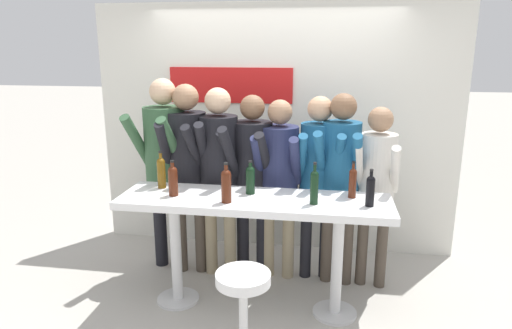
% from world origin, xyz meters
% --- Properties ---
extents(ground_plane, '(40.00, 40.00, 0.00)m').
position_xyz_m(ground_plane, '(0.00, 0.00, 0.00)').
color(ground_plane, '#B2ADA3').
extents(back_wall, '(3.76, 0.12, 2.56)m').
position_xyz_m(back_wall, '(-0.00, 1.32, 1.29)').
color(back_wall, silver).
rests_on(back_wall, ground_plane).
extents(tasting_table, '(2.16, 0.59, 0.97)m').
position_xyz_m(tasting_table, '(0.00, 0.00, 0.81)').
color(tasting_table, white).
rests_on(tasting_table, ground_plane).
extents(bar_stool, '(0.38, 0.38, 0.71)m').
position_xyz_m(bar_stool, '(0.05, -0.75, 0.47)').
color(bar_stool, silver).
rests_on(bar_stool, ground_plane).
extents(person_far_left, '(0.53, 0.65, 1.85)m').
position_xyz_m(person_far_left, '(-0.94, 0.59, 1.15)').
color(person_far_left, black).
rests_on(person_far_left, ground_plane).
extents(person_left, '(0.46, 0.59, 1.81)m').
position_xyz_m(person_left, '(-0.71, 0.54, 1.13)').
color(person_left, '#473D33').
rests_on(person_left, ground_plane).
extents(person_center_left, '(0.47, 0.59, 1.78)m').
position_xyz_m(person_center_left, '(-0.41, 0.52, 1.11)').
color(person_center_left, gray).
rests_on(person_center_left, ground_plane).
extents(person_center, '(0.50, 0.60, 1.72)m').
position_xyz_m(person_center, '(-0.12, 0.60, 1.06)').
color(person_center, black).
rests_on(person_center, ground_plane).
extents(person_center_right, '(0.42, 0.53, 1.68)m').
position_xyz_m(person_center_right, '(0.13, 0.56, 1.05)').
color(person_center_right, gray).
rests_on(person_center_right, ground_plane).
extents(person_right, '(0.43, 0.55, 1.72)m').
position_xyz_m(person_right, '(0.48, 0.61, 1.07)').
color(person_right, black).
rests_on(person_right, ground_plane).
extents(person_far_right, '(0.45, 0.57, 1.75)m').
position_xyz_m(person_far_right, '(0.68, 0.54, 1.10)').
color(person_far_right, '#473D33').
rests_on(person_far_right, ground_plane).
extents(person_rightmost, '(0.42, 0.54, 1.64)m').
position_xyz_m(person_rightmost, '(0.99, 0.53, 1.03)').
color(person_rightmost, '#473D33').
rests_on(person_rightmost, ground_plane).
extents(wine_bottle_0, '(0.08, 0.08, 0.29)m').
position_xyz_m(wine_bottle_0, '(-0.65, -0.04, 1.10)').
color(wine_bottle_0, '#4C1E0F').
rests_on(wine_bottle_0, tasting_table).
extents(wine_bottle_1, '(0.07, 0.07, 0.32)m').
position_xyz_m(wine_bottle_1, '(-0.81, 0.14, 1.11)').
color(wine_bottle_1, brown).
rests_on(wine_bottle_1, tasting_table).
extents(wine_bottle_2, '(0.07, 0.07, 0.27)m').
position_xyz_m(wine_bottle_2, '(-0.05, 0.10, 1.10)').
color(wine_bottle_2, black).
rests_on(wine_bottle_2, tasting_table).
extents(wine_bottle_3, '(0.07, 0.07, 0.29)m').
position_xyz_m(wine_bottle_3, '(0.88, -0.05, 1.10)').
color(wine_bottle_3, black).
rests_on(wine_bottle_3, tasting_table).
extents(wine_bottle_4, '(0.06, 0.06, 0.33)m').
position_xyz_m(wine_bottle_4, '(0.47, -0.07, 1.12)').
color(wine_bottle_4, black).
rests_on(wine_bottle_4, tasting_table).
extents(wine_bottle_5, '(0.06, 0.06, 0.30)m').
position_xyz_m(wine_bottle_5, '(0.76, 0.13, 1.10)').
color(wine_bottle_5, '#4C1E0F').
rests_on(wine_bottle_5, tasting_table).
extents(wine_bottle_6, '(0.08, 0.08, 0.31)m').
position_xyz_m(wine_bottle_6, '(-0.19, -0.14, 1.11)').
color(wine_bottle_6, '#4C1E0F').
rests_on(wine_bottle_6, tasting_table).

